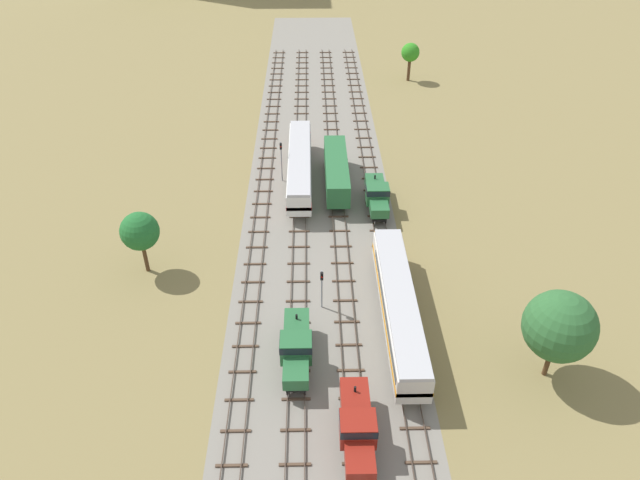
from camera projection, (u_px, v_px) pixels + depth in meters
ground_plane at (319, 229)px, 68.09m from camera, size 480.00×480.00×0.00m
ballast_bed at (319, 229)px, 68.09m from camera, size 18.01×176.00×0.01m
track_far_left at (259, 224)px, 68.72m from camera, size 2.40×126.00×0.29m
track_left at (299, 224)px, 68.79m from camera, size 2.40×126.00×0.29m
track_centre_left at (339, 223)px, 68.86m from camera, size 2.40×126.00×0.29m
track_centre at (379, 223)px, 68.93m from camera, size 2.40×126.00×0.29m
shunter_loco_centre_left_nearest at (357, 426)px, 43.72m from camera, size 2.74×8.46×3.10m
shunter_loco_left_near at (296, 346)px, 50.30m from camera, size 2.74×8.46×3.10m
diesel_railcar_centre_mid at (399, 305)px, 53.67m from camera, size 2.96×20.50×3.80m
shunter_loco_centre_midfar at (377, 194)px, 70.51m from camera, size 2.74×8.46×3.10m
freight_boxcar_centre_left_far at (336, 170)px, 74.42m from camera, size 2.87×14.00×3.60m
diesel_railcar_left_farther at (300, 164)px, 75.36m from camera, size 2.96×20.50×3.80m
signal_post_nearest at (281, 157)px, 75.05m from camera, size 0.28×0.47×5.59m
signal_post_near at (322, 285)px, 55.54m from camera, size 0.28×0.47×4.52m
lineside_tree_0 at (140, 231)px, 59.01m from camera, size 3.96×3.96×7.01m
lineside_tree_1 at (560, 326)px, 47.13m from camera, size 5.94×5.94×8.62m
lineside_tree_2 at (410, 53)px, 103.44m from camera, size 3.21×3.21×6.71m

